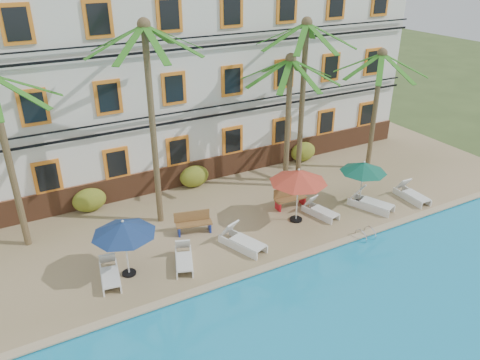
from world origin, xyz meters
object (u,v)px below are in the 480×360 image
lounger_c (242,240)px  bench_right (290,197)px  palm_e (377,92)px  lounger_f (412,194)px  palm_b (150,100)px  umbrella_green (364,167)px  umbrella_red (298,177)px  lounger_a (110,273)px  palm_a (3,136)px  umbrella_blue (123,228)px  lounger_e (370,202)px  lounger_b (184,258)px  pool_ladder (365,236)px  palm_c (289,102)px  bench_left (194,222)px  lounger_d (320,210)px  palm_d (303,81)px

lounger_c → bench_right: lounger_c is taller
palm_e → lounger_f: size_ratio=3.45×
palm_b → umbrella_green: (8.75, -2.95, -3.62)m
umbrella_red → lounger_a: bearing=-178.5°
umbrella_green → lounger_c: bearing=-175.2°
palm_a → lounger_a: 6.28m
umbrella_blue → lounger_a: 1.82m
lounger_e → palm_b: bearing=158.0°
lounger_b → pool_ladder: lounger_b is taller
palm_c → bench_left: size_ratio=4.19×
umbrella_blue → lounger_f: (13.47, -0.80, -1.67)m
palm_b → palm_e: size_ratio=1.33×
umbrella_red → lounger_b: umbrella_red is taller
lounger_d → palm_a: bearing=162.0°
umbrella_blue → umbrella_green: 11.07m
lounger_d → bench_left: bench_left is taller
lounger_f → bench_right: 5.90m
umbrella_blue → umbrella_red: size_ratio=0.92×
palm_d → lounger_c: bearing=-144.4°
palm_d → lounger_c: palm_d is taller
umbrella_red → lounger_d: size_ratio=1.39×
lounger_b → bench_right: bearing=16.7°
palm_a → umbrella_red: size_ratio=2.86×
lounger_b → lounger_c: bearing=-1.0°
palm_a → umbrella_blue: palm_a is taller
palm_b → palm_d: palm_b is taller
lounger_d → lounger_f: 4.82m
lounger_b → pool_ladder: bearing=-13.9°
umbrella_blue → pool_ladder: size_ratio=3.09×
palm_a → bench_left: bearing=-20.7°
umbrella_red → palm_b: bearing=151.5°
palm_a → lounger_f: bearing=-15.8°
palm_e → lounger_f: bearing=-100.4°
umbrella_green → lounger_f: bearing=-20.8°
lounger_f → umbrella_blue: bearing=176.6°
palm_c → pool_ladder: palm_c is taller
palm_e → lounger_a: (-14.84, -2.92, -3.95)m
palm_d → bench_left: palm_d is taller
umbrella_blue → lounger_e: bearing=-2.6°
palm_d → lounger_b: 10.02m
pool_ladder → lounger_d: bearing=105.0°
palm_c → bench_right: (-1.01, -1.88, -3.86)m
lounger_f → lounger_b: bearing=178.0°
palm_a → palm_d: bearing=-2.1°
palm_e → umbrella_green: palm_e is taller
palm_a → umbrella_green: size_ratio=3.33×
lounger_b → lounger_f: (11.47, -0.40, 0.01)m
umbrella_red → bench_left: 4.79m
palm_a → palm_d: 12.87m
palm_c → umbrella_red: palm_c is taller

